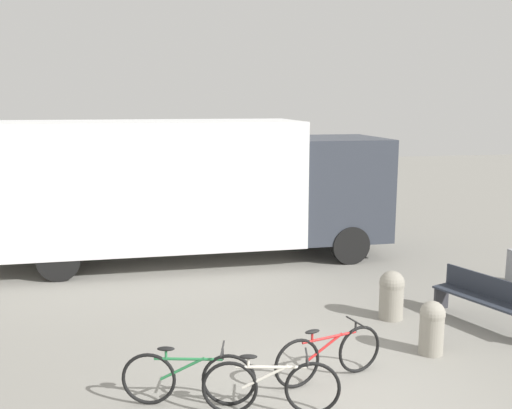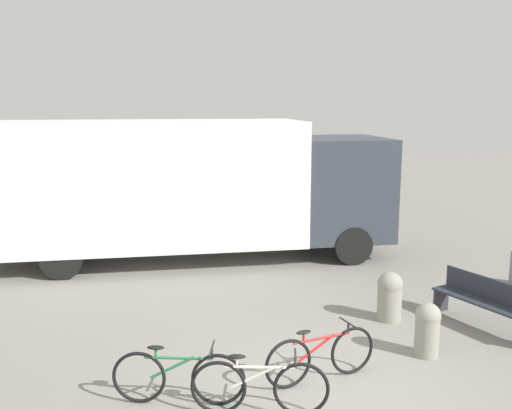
{
  "view_description": "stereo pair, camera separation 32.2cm",
  "coord_description": "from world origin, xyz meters",
  "views": [
    {
      "loc": [
        -2.32,
        -6.47,
        3.75
      ],
      "look_at": [
        -0.22,
        4.42,
        1.73
      ],
      "focal_mm": 40.0,
      "sensor_mm": 36.0,
      "label": 1
    },
    {
      "loc": [
        -2.0,
        -6.53,
        3.75
      ],
      "look_at": [
        -0.22,
        4.42,
        1.73
      ],
      "focal_mm": 40.0,
      "sensor_mm": 36.0,
      "label": 2
    }
  ],
  "objects": [
    {
      "name": "ground_plane",
      "position": [
        0.0,
        0.0,
        0.0
      ],
      "size": [
        60.0,
        60.0,
        0.0
      ],
      "primitive_type": "plane",
      "color": "gray"
    },
    {
      "name": "park_bench",
      "position": [
        3.27,
        1.76,
        0.47
      ],
      "size": [
        1.08,
        2.0,
        0.82
      ],
      "rotation": [
        0.0,
        0.0,
        1.93
      ],
      "color": "#282D38",
      "rests_on": "ground"
    },
    {
      "name": "delivery_truck",
      "position": [
        -1.38,
        6.88,
        1.81
      ],
      "size": [
        9.25,
        2.64,
        3.3
      ],
      "rotation": [
        0.0,
        0.0,
        0.01
      ],
      "color": "white",
      "rests_on": "ground"
    },
    {
      "name": "bicycle_near",
      "position": [
        -1.9,
        0.14,
        0.36
      ],
      "size": [
        1.65,
        0.51,
        0.77
      ],
      "rotation": [
        0.0,
        0.0,
        -0.22
      ],
      "color": "black",
      "rests_on": "ground"
    },
    {
      "name": "bicycle_middle",
      "position": [
        -0.94,
        -0.27,
        0.36
      ],
      "size": [
        1.66,
        0.5,
        0.77
      ],
      "rotation": [
        0.0,
        0.0,
        -0.2
      ],
      "color": "black",
      "rests_on": "ground"
    },
    {
      "name": "bollard_near_bench",
      "position": [
        1.79,
        0.93,
        0.44
      ],
      "size": [
        0.38,
        0.38,
        0.82
      ],
      "color": "gray",
      "rests_on": "ground"
    },
    {
      "name": "bicycle_far",
      "position": [
        0.02,
        0.44,
        0.36
      ],
      "size": [
        1.64,
        0.57,
        0.77
      ],
      "rotation": [
        0.0,
        0.0,
        0.26
      ],
      "color": "black",
      "rests_on": "ground"
    },
    {
      "name": "bollard_far_bench",
      "position": [
        1.79,
        2.37,
        0.46
      ],
      "size": [
        0.44,
        0.44,
        0.86
      ],
      "color": "gray",
      "rests_on": "ground"
    }
  ]
}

